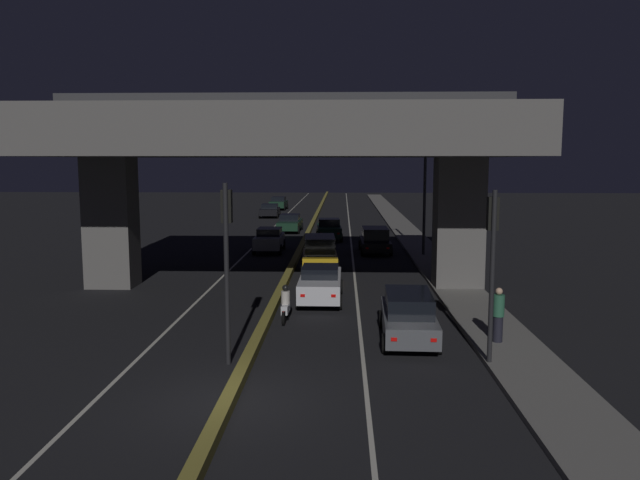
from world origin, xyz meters
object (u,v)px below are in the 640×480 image
street_lamp (419,174)px  pedestrian_on_sidewalk (498,315)px  car_dark_green_fifth (329,229)px  car_silver_lead_oncoming (269,239)px  car_black_fourth (375,240)px  motorcycle_white_filtering_near (286,306)px  car_dark_green_fourth_oncoming (279,203)px  car_white_second (320,283)px  car_black_third_oncoming (270,210)px  traffic_light_left_of_median (227,242)px  traffic_light_right_of_median (492,247)px  car_dark_green_second_oncoming (290,223)px  car_grey_lead (408,315)px  car_taxi_yellow_third (320,254)px

street_lamp → pedestrian_on_sidewalk: size_ratio=4.91×
car_dark_green_fifth → car_silver_lead_oncoming: 7.43m
car_black_fourth → motorcycle_white_filtering_near: size_ratio=2.47×
car_black_fourth → motorcycle_white_filtering_near: car_black_fourth is taller
street_lamp → car_dark_green_fourth_oncoming: street_lamp is taller
car_silver_lead_oncoming → car_dark_green_fourth_oncoming: car_dark_green_fourth_oncoming is taller
car_white_second → motorcycle_white_filtering_near: car_white_second is taller
car_black_third_oncoming → car_dark_green_fourth_oncoming: (-0.09, 9.91, 0.08)m
car_dark_green_fifth → car_black_third_oncoming: 19.43m
street_lamp → traffic_light_left_of_median: bearing=-111.2°
traffic_light_right_of_median → motorcycle_white_filtering_near: (-6.34, 4.85, -2.89)m
pedestrian_on_sidewalk → motorcycle_white_filtering_near: bearing=157.6°
traffic_light_left_of_median → car_dark_green_fifth: (2.32, 28.78, -2.81)m
traffic_light_right_of_median → street_lamp: (0.39, 20.58, 1.62)m
car_white_second → car_silver_lead_oncoming: car_silver_lead_oncoming is taller
car_white_second → car_dark_green_fifth: car_dark_green_fifth is taller
car_dark_green_fourth_oncoming → pedestrian_on_sidewalk: size_ratio=2.31×
traffic_light_left_of_median → motorcycle_white_filtering_near: bearing=75.7°
pedestrian_on_sidewalk → car_dark_green_second_oncoming: bearing=106.3°
car_black_third_oncoming → pedestrian_on_sidewalk: pedestrian_on_sidewalk is taller
car_grey_lead → car_dark_green_second_oncoming: size_ratio=0.98×
car_dark_green_fifth → car_grey_lead: bearing=-175.8°
traffic_light_left_of_median → motorcycle_white_filtering_near: 5.84m
car_taxi_yellow_third → motorcycle_white_filtering_near: 9.97m
street_lamp → car_silver_lead_oncoming: 10.47m
car_dark_green_fifth → car_silver_lead_oncoming: bearing=147.0°
car_white_second → car_taxi_yellow_third: 6.58m
car_dark_green_second_oncoming → pedestrian_on_sidewalk: bearing=17.8°
car_white_second → pedestrian_on_sidewalk: size_ratio=2.64×
car_black_third_oncoming → pedestrian_on_sidewalk: size_ratio=2.43×
car_dark_green_fifth → motorcycle_white_filtering_near: bearing=174.7°
pedestrian_on_sidewalk → car_black_third_oncoming: bearing=105.6°
car_white_second → street_lamp: bearing=-23.9°
car_silver_lead_oncoming → car_dark_green_fourth_oncoming: (-2.95, 34.60, -0.02)m
motorcycle_white_filtering_near → car_black_third_oncoming: bearing=9.1°
car_taxi_yellow_third → car_dark_green_fourth_oncoming: bearing=6.0°
traffic_light_left_of_median → street_lamp: street_lamp is taller
car_black_fourth → car_dark_green_fifth: car_black_fourth is taller
car_taxi_yellow_third → car_black_fourth: bearing=-26.6°
car_white_second → car_silver_lead_oncoming: size_ratio=1.15×
car_dark_green_second_oncoming → car_black_third_oncoming: car_dark_green_second_oncoming is taller
traffic_light_left_of_median → street_lamp: 22.12m
car_black_fourth → car_silver_lead_oncoming: (-6.85, 0.16, -0.03)m
car_dark_green_fourth_oncoming → motorcycle_white_filtering_near: (5.60, -52.12, -0.20)m
street_lamp → car_taxi_yellow_third: size_ratio=2.14×
car_grey_lead → car_silver_lead_oncoming: (-6.94, 19.81, -0.02)m
car_dark_green_fourth_oncoming → motorcycle_white_filtering_near: 52.42m
car_grey_lead → car_dark_green_second_oncoming: car_grey_lead is taller
traffic_light_right_of_median → car_dark_green_fifth: bearing=100.3°
car_white_second → car_black_third_oncoming: bearing=10.0°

